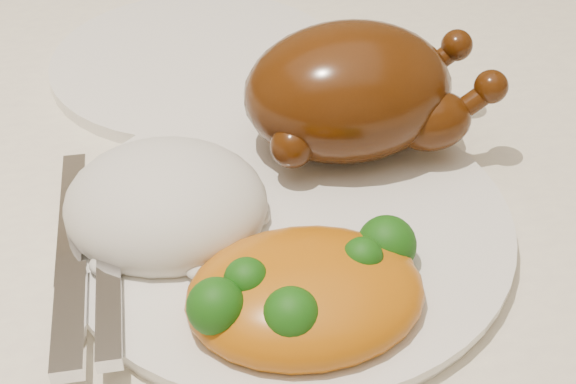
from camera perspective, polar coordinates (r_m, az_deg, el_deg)
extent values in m
cube|color=brown|center=(0.63, -16.70, 2.13)|extent=(1.60, 0.90, 0.04)
cube|color=beige|center=(0.61, -17.10, 3.92)|extent=(1.72, 1.02, 0.01)
cylinder|color=white|center=(0.49, 0.00, -2.33)|extent=(0.30, 0.30, 0.01)
cylinder|color=white|center=(0.66, -6.46, 9.21)|extent=(0.26, 0.26, 0.01)
ellipsoid|color=#4F2308|center=(0.53, 4.29, 7.16)|extent=(0.14, 0.11, 0.09)
ellipsoid|color=#4F2308|center=(0.51, 3.45, 8.68)|extent=(0.07, 0.05, 0.04)
ellipsoid|color=#4F2308|center=(0.53, 10.15, 5.02)|extent=(0.05, 0.04, 0.04)
sphere|color=#4F2308|center=(0.53, 14.24, 7.27)|extent=(0.02, 0.02, 0.02)
ellipsoid|color=#4F2308|center=(0.57, 8.10, 8.10)|extent=(0.05, 0.04, 0.04)
sphere|color=#4F2308|center=(0.58, 11.91, 10.17)|extent=(0.02, 0.02, 0.02)
sphere|color=#4F2308|center=(0.50, 0.29, 3.30)|extent=(0.03, 0.03, 0.03)
sphere|color=#4F2308|center=(0.55, -1.27, 7.07)|extent=(0.03, 0.03, 0.03)
ellipsoid|color=silver|center=(0.49, -8.65, -0.90)|extent=(0.15, 0.14, 0.06)
ellipsoid|color=#CD600D|center=(0.43, 1.26, -7.32)|extent=(0.13, 0.10, 0.04)
ellipsoid|color=#CD600D|center=(0.44, 5.33, -5.70)|extent=(0.06, 0.05, 0.03)
ellipsoid|color=#10420B|center=(0.41, -0.58, -9.53)|extent=(0.02, 0.02, 0.02)
ellipsoid|color=#10420B|center=(0.41, -5.15, -8.12)|extent=(0.03, 0.03, 0.03)
ellipsoid|color=#10420B|center=(0.45, 2.81, -5.10)|extent=(0.03, 0.03, 0.03)
ellipsoid|color=#10420B|center=(0.42, -2.98, -6.21)|extent=(0.02, 0.02, 0.02)
ellipsoid|color=#10420B|center=(0.40, 0.22, -8.75)|extent=(0.03, 0.03, 0.03)
ellipsoid|color=#10420B|center=(0.43, 1.82, -6.25)|extent=(0.03, 0.03, 0.02)
ellipsoid|color=#10420B|center=(0.43, 5.32, -4.63)|extent=(0.02, 0.02, 0.02)
ellipsoid|color=#10420B|center=(0.42, 0.30, -7.95)|extent=(0.03, 0.03, 0.02)
ellipsoid|color=#10420B|center=(0.45, 7.02, -3.77)|extent=(0.03, 0.03, 0.03)
cube|color=silver|center=(0.50, -15.16, -1.63)|extent=(0.02, 0.12, 0.00)
cube|color=silver|center=(0.44, -15.25, -8.69)|extent=(0.02, 0.08, 0.01)
cube|color=silver|center=(0.44, -12.59, -7.91)|extent=(0.02, 0.08, 0.01)
cube|color=silver|center=(0.50, -12.86, -1.25)|extent=(0.02, 0.09, 0.00)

